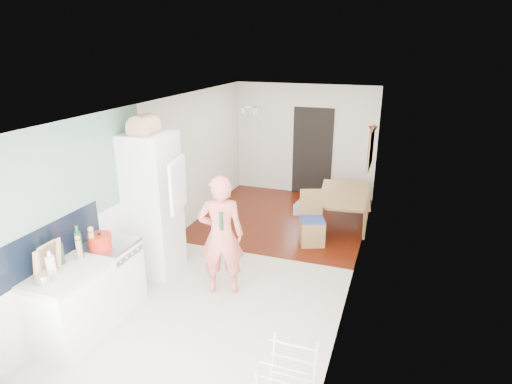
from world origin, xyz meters
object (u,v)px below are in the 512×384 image
Objects in this scene: dining_table at (346,210)px; dining_chair at (312,219)px; person at (221,225)px; stool at (309,222)px.

dining_table is 1.28m from dining_chair.
person is 2.59m from stool.
dining_chair is at bearing -71.09° from stool.
person is 5.03× the size of stool.
person is at bearing -106.84° from stool.
person reaches higher than stool.
dining_table is 3.54× the size of stool.
dining_table is at bearing -133.60° from person.
dining_chair is (0.88, 1.88, -0.53)m from person.
dining_chair is (-0.41, -1.20, 0.23)m from dining_table.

